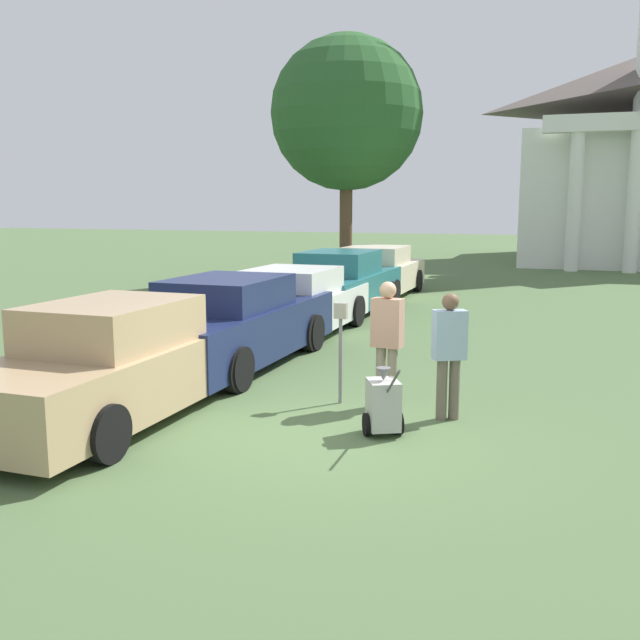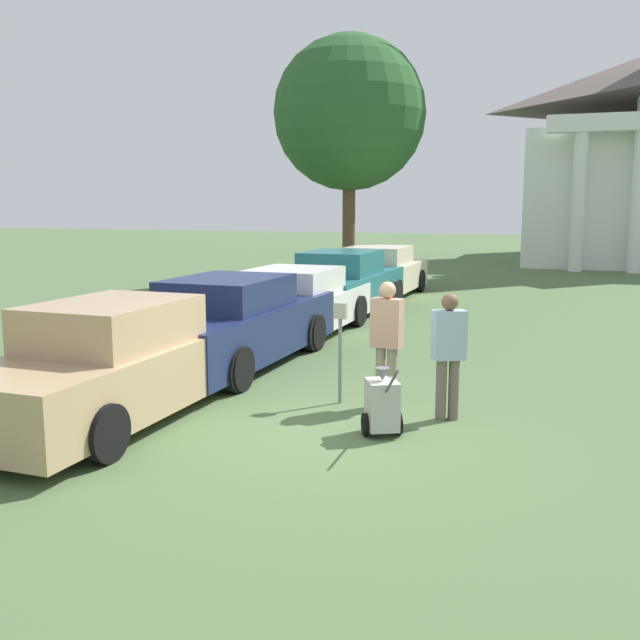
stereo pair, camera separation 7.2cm
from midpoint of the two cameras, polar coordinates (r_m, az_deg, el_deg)
name	(u,v)px [view 2 (the right image)]	position (r m, az deg, el deg)	size (l,w,h in m)	color
ground_plane	(324,434)	(8.88, 0.54, -9.13)	(120.00, 120.00, 0.00)	#4C663D
parked_car_tan	(122,364)	(9.77, -15.39, -3.39)	(1.95, 5.04, 1.57)	tan
parked_car_navy	(233,324)	(12.54, -6.82, -0.32)	(2.07, 5.30, 1.56)	#19234C
parked_car_white	(296,304)	(15.28, -1.79, 1.29)	(2.07, 4.87, 1.46)	silver
parked_car_teal	(343,285)	(18.38, 1.98, 2.84)	(2.07, 5.27, 1.62)	#23666B
parked_car_cream	(379,273)	(21.86, 4.87, 3.76)	(2.09, 5.01, 1.53)	beige
parking_meter	(340,334)	(9.99, 1.84, -1.14)	(0.18, 0.09, 1.44)	slate
person_worker	(387,336)	(9.83, 5.57, -1.29)	(0.44, 0.27, 1.76)	gray
person_supervisor	(449,349)	(9.38, 10.47, -2.28)	(0.47, 0.39, 1.67)	#665B4C
equipment_cart	(382,404)	(8.78, 5.23, -6.74)	(0.64, 0.97, 1.00)	#B2B2AD
shade_tree	(349,114)	(25.02, 2.46, 16.14)	(5.15, 5.15, 8.40)	brown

